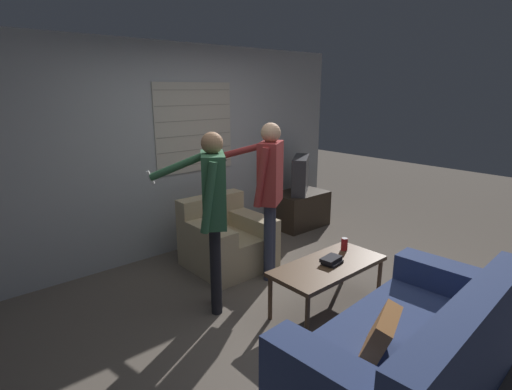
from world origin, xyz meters
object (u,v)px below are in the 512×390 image
(armchair_beige, at_px, (226,240))
(coffee_table, at_px, (328,268))
(tv, at_px, (300,175))
(couch_blue, at_px, (412,357))
(person_right_standing, at_px, (269,183))
(book_stack, at_px, (331,260))
(person_left_standing, at_px, (212,201))
(spare_remote, at_px, (334,257))
(soda_can, at_px, (344,244))

(armchair_beige, relative_size, coffee_table, 0.76)
(tv, bearing_deg, armchair_beige, -25.17)
(couch_blue, height_order, tv, tv)
(couch_blue, xyz_separation_m, person_right_standing, (0.53, 1.95, 0.73))
(tv, height_order, book_stack, tv)
(person_left_standing, distance_m, book_stack, 1.23)
(armchair_beige, xyz_separation_m, person_right_standing, (0.16, -0.56, 0.76))
(person_right_standing, distance_m, book_stack, 1.04)
(person_left_standing, bearing_deg, armchair_beige, -9.70)
(coffee_table, bearing_deg, spare_remote, 16.87)
(couch_blue, relative_size, coffee_table, 1.66)
(couch_blue, bearing_deg, person_right_standing, 71.21)
(coffee_table, bearing_deg, tv, 49.22)
(book_stack, bearing_deg, person_right_standing, 89.53)
(couch_blue, relative_size, person_left_standing, 1.13)
(tv, relative_size, person_left_standing, 0.40)
(person_left_standing, xyz_separation_m, book_stack, (0.82, -0.71, -0.57))
(coffee_table, xyz_separation_m, person_right_standing, (0.03, 0.85, 0.65))
(soda_can, distance_m, spare_remote, 0.26)
(spare_remote, bearing_deg, person_left_standing, 170.26)
(person_left_standing, relative_size, soda_can, 13.24)
(couch_blue, xyz_separation_m, person_left_standing, (-0.29, 1.80, 0.73))
(tv, distance_m, spare_remote, 2.27)
(soda_can, bearing_deg, person_right_standing, 114.71)
(armchair_beige, bearing_deg, soda_can, 111.13)
(couch_blue, height_order, armchair_beige, couch_blue)
(armchair_beige, bearing_deg, couch_blue, 81.66)
(person_right_standing, height_order, soda_can, person_right_standing)
(tv, distance_m, soda_can, 2.07)
(coffee_table, relative_size, soda_can, 9.02)
(spare_remote, bearing_deg, coffee_table, -137.48)
(tv, relative_size, person_right_standing, 0.39)
(tv, height_order, person_left_standing, person_left_standing)
(couch_blue, bearing_deg, armchair_beige, 78.06)
(person_left_standing, xyz_separation_m, person_right_standing, (0.83, 0.15, 0.00))
(tv, xyz_separation_m, spare_remote, (-1.41, -1.75, -0.32))
(couch_blue, relative_size, tv, 2.86)
(coffee_table, distance_m, tv, 2.39)
(couch_blue, xyz_separation_m, soda_can, (0.87, 1.20, 0.19))
(armchair_beige, distance_m, soda_can, 1.41)
(book_stack, bearing_deg, couch_blue, -115.80)
(armchair_beige, bearing_deg, spare_remote, 100.82)
(spare_remote, bearing_deg, book_stack, -128.53)
(person_left_standing, relative_size, person_right_standing, 0.99)
(soda_can, bearing_deg, couch_blue, -125.98)
(armchair_beige, bearing_deg, coffee_table, 95.22)
(couch_blue, distance_m, spare_remote, 1.31)
(tv, bearing_deg, person_right_standing, -6.01)
(tv, relative_size, soda_can, 5.23)
(person_left_standing, xyz_separation_m, soda_can, (1.17, -0.59, -0.54))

